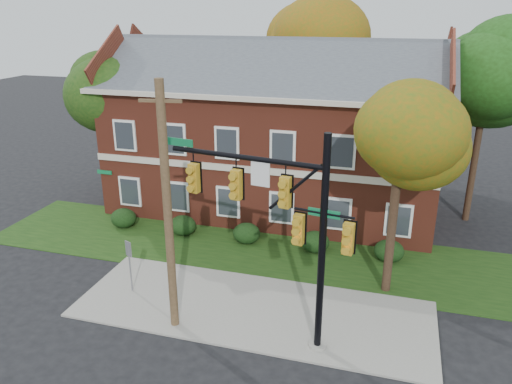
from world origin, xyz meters
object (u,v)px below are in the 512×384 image
(utility_pole, at_px, (168,211))
(hedge_center, at_px, (247,233))
(hedge_left, at_px, (183,225))
(hedge_far_right, at_px, (389,251))
(apartment_building, at_px, (273,125))
(tree_far_rear, at_px, (322,45))
(hedge_far_left, at_px, (123,218))
(sign_post, at_px, (129,258))
(hedge_right, at_px, (315,242))
(tree_near_right, at_px, (407,138))
(tree_left_rear, at_px, (109,90))
(tree_right_rear, at_px, (496,74))
(traffic_signal, at_px, (283,216))

(utility_pole, bearing_deg, hedge_center, 77.72)
(hedge_left, bearing_deg, hedge_far_right, 0.00)
(hedge_center, distance_m, hedge_far_right, 7.00)
(hedge_left, bearing_deg, utility_pole, -68.16)
(apartment_building, relative_size, tree_far_rear, 1.63)
(hedge_far_left, bearing_deg, tree_far_rear, 57.50)
(apartment_building, distance_m, hedge_far_left, 9.82)
(hedge_far_right, height_order, sign_post, sign_post)
(hedge_far_left, relative_size, tree_far_rear, 0.12)
(hedge_right, height_order, tree_near_right, tree_near_right)
(hedge_left, bearing_deg, sign_post, -87.27)
(hedge_far_right, bearing_deg, tree_near_right, -85.48)
(hedge_left, bearing_deg, apartment_building, 56.33)
(tree_left_rear, bearing_deg, hedge_far_left, -56.58)
(tree_near_right, distance_m, tree_right_rear, 9.94)
(apartment_building, relative_size, tree_left_rear, 2.12)
(apartment_building, bearing_deg, hedge_right, -56.33)
(sign_post, bearing_deg, tree_far_rear, 99.74)
(tree_near_right, height_order, tree_far_rear, tree_far_rear)
(utility_pole, distance_m, sign_post, 4.41)
(apartment_building, height_order, hedge_left, apartment_building)
(tree_right_rear, bearing_deg, tree_near_right, -114.58)
(tree_far_rear, bearing_deg, utility_pole, -95.11)
(apartment_building, height_order, traffic_signal, apartment_building)
(hedge_far_right, distance_m, traffic_signal, 9.01)
(traffic_signal, bearing_deg, utility_pole, -166.00)
(tree_left_rear, bearing_deg, hedge_left, -33.59)
(tree_right_rear, bearing_deg, hedge_center, -151.63)
(hedge_far_left, distance_m, sign_post, 7.03)
(hedge_far_left, relative_size, hedge_center, 1.00)
(utility_pole, bearing_deg, traffic_signal, -3.12)
(hedge_far_left, relative_size, tree_left_rear, 0.16)
(tree_near_right, xyz_separation_m, utility_pole, (-7.72, -4.65, -2.02))
(hedge_center, distance_m, sign_post, 6.75)
(tree_left_rear, distance_m, utility_pole, 14.98)
(tree_far_rear, bearing_deg, hedge_far_right, -66.63)
(sign_post, bearing_deg, hedge_center, 84.39)
(tree_left_rear, bearing_deg, utility_pole, -51.55)
(utility_pole, bearing_deg, tree_right_rear, 40.55)
(apartment_building, relative_size, hedge_left, 13.43)
(tree_far_rear, height_order, sign_post, tree_far_rear)
(tree_right_rear, xyz_separation_m, utility_pole, (-11.81, -13.60, -3.47))
(hedge_far_right, distance_m, utility_pole, 11.37)
(hedge_far_right, bearing_deg, tree_right_rear, 54.77)
(hedge_center, xyz_separation_m, hedge_far_right, (7.00, 0.00, 0.00))
(tree_right_rear, xyz_separation_m, sign_post, (-14.54, -11.95, -6.52))
(hedge_right, relative_size, utility_pole, 0.15)
(hedge_right, xyz_separation_m, hedge_far_right, (3.50, 0.00, 0.00))
(apartment_building, height_order, hedge_far_right, apartment_building)
(hedge_right, xyz_separation_m, tree_far_rear, (-2.16, 13.09, 8.32))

